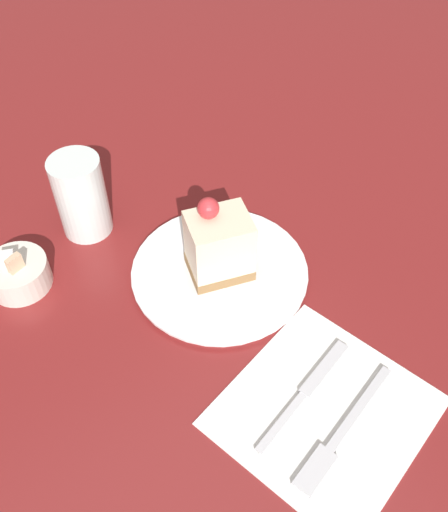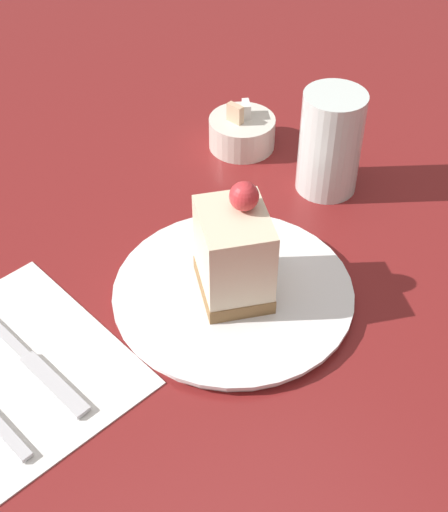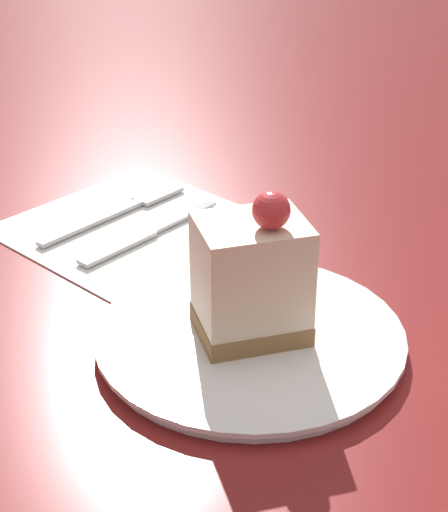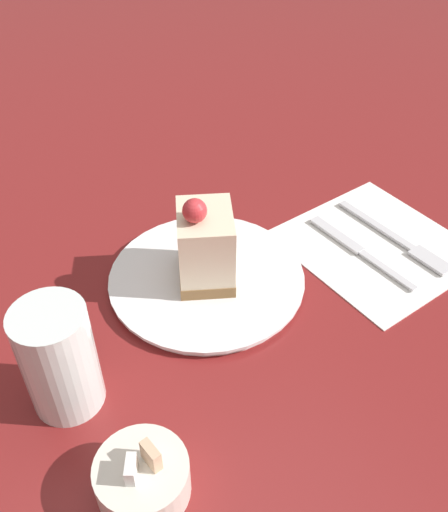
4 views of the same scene
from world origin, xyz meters
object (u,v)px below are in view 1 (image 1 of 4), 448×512
plate (220,272)px  cake_slice (219,245)px  knife (312,384)px  drinking_glass (81,196)px  fork (339,437)px  sugar_bowl (18,274)px

plate → cake_slice: bearing=20.1°
cake_slice → knife: bearing=-165.7°
knife → drinking_glass: 0.38m
fork → drinking_glass: 0.44m
cake_slice → fork: bearing=-168.9°
plate → drinking_glass: 0.21m
knife → drinking_glass: drinking_glass is taller
sugar_bowl → plate: bearing=-123.3°
cake_slice → sugar_bowl: size_ratio=1.46×
cake_slice → plate: bearing=-142.1°
fork → drinking_glass: drinking_glass is taller
drinking_glass → knife: bearing=-167.1°
cake_slice → drinking_glass: cake_slice is taller
plate → knife: bearing=176.4°
plate → drinking_glass: (0.18, 0.10, 0.05)m
drinking_glass → plate: bearing=-151.7°
cake_slice → knife: cake_slice is taller
fork → knife: bearing=-30.9°
cake_slice → knife: (-0.19, 0.01, -0.05)m
cake_slice → sugar_bowl: (0.14, 0.21, -0.04)m
fork → drinking_glass: size_ratio=1.47×
sugar_bowl → knife: bearing=-148.6°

